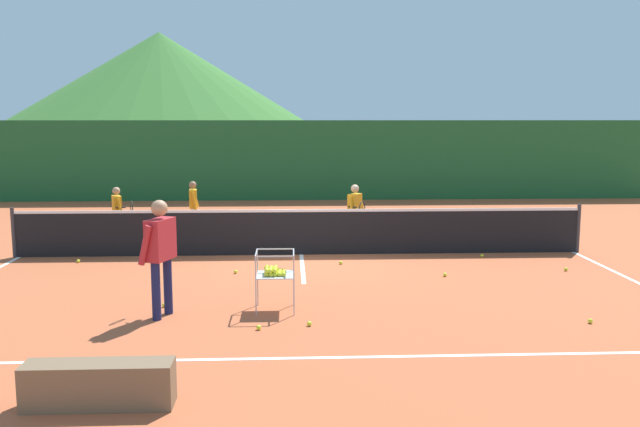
{
  "coord_description": "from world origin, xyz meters",
  "views": [
    {
      "loc": [
        -0.24,
        -14.03,
        2.91
      ],
      "look_at": [
        0.34,
        -1.34,
        1.08
      ],
      "focal_mm": 37.7,
      "sensor_mm": 36.0,
      "label": 1
    }
  ],
  "objects_px": {
    "student_0": "(118,209)",
    "student_1": "(193,202)",
    "tennis_ball_0": "(590,321)",
    "tennis_ball_1": "(445,275)",
    "instructor": "(160,247)",
    "tennis_ball_5": "(78,261)",
    "tennis_ball_6": "(157,279)",
    "tennis_ball_9": "(164,305)",
    "tennis_ball_2": "(341,263)",
    "tennis_ball_7": "(482,256)",
    "tennis_net": "(301,231)",
    "tennis_ball_3": "(236,272)",
    "tennis_ball_8": "(261,276)",
    "courtside_bench": "(99,385)",
    "tennis_ball_4": "(309,324)",
    "tennis_ball_10": "(566,269)",
    "tennis_ball_11": "(259,327)",
    "ball_cart": "(274,272)",
    "student_2": "(355,208)"
  },
  "relations": [
    {
      "from": "student_0",
      "to": "student_1",
      "type": "height_order",
      "value": "student_1"
    },
    {
      "from": "student_0",
      "to": "tennis_ball_0",
      "type": "xyz_separation_m",
      "value": [
        8.27,
        -6.66,
        -0.74
      ]
    },
    {
      "from": "tennis_ball_1",
      "to": "instructor",
      "type": "bearing_deg",
      "value": -154.18
    },
    {
      "from": "tennis_ball_5",
      "to": "tennis_ball_6",
      "type": "xyz_separation_m",
      "value": [
        1.88,
        -1.61,
        0.0
      ]
    },
    {
      "from": "student_0",
      "to": "tennis_ball_5",
      "type": "relative_size",
      "value": 19.03
    },
    {
      "from": "tennis_ball_1",
      "to": "tennis_ball_9",
      "type": "bearing_deg",
      "value": -159.42
    },
    {
      "from": "tennis_ball_2",
      "to": "tennis_ball_7",
      "type": "bearing_deg",
      "value": 10.47
    },
    {
      "from": "tennis_net",
      "to": "tennis_ball_3",
      "type": "xyz_separation_m",
      "value": [
        -1.26,
        -1.69,
        -0.47
      ]
    },
    {
      "from": "student_1",
      "to": "tennis_ball_8",
      "type": "bearing_deg",
      "value": -68.76
    },
    {
      "from": "tennis_ball_8",
      "to": "courtside_bench",
      "type": "relative_size",
      "value": 0.05
    },
    {
      "from": "tennis_ball_0",
      "to": "tennis_net",
      "type": "bearing_deg",
      "value": 128.78
    },
    {
      "from": "student_1",
      "to": "tennis_ball_9",
      "type": "xyz_separation_m",
      "value": [
        0.47,
        -6.64,
        -0.76
      ]
    },
    {
      "from": "tennis_net",
      "to": "instructor",
      "type": "distance_m",
      "value": 4.91
    },
    {
      "from": "tennis_ball_7",
      "to": "instructor",
      "type": "bearing_deg",
      "value": -146.12
    },
    {
      "from": "student_1",
      "to": "tennis_ball_7",
      "type": "height_order",
      "value": "student_1"
    },
    {
      "from": "instructor",
      "to": "tennis_ball_3",
      "type": "bearing_deg",
      "value": 72.41
    },
    {
      "from": "student_1",
      "to": "tennis_ball_4",
      "type": "xyz_separation_m",
      "value": [
        2.67,
        -7.68,
        -0.76
      ]
    },
    {
      "from": "tennis_ball_10",
      "to": "tennis_ball_7",
      "type": "bearing_deg",
      "value": 132.76
    },
    {
      "from": "tennis_ball_11",
      "to": "tennis_net",
      "type": "bearing_deg",
      "value": 82.4
    },
    {
      "from": "tennis_ball_2",
      "to": "tennis_ball_4",
      "type": "bearing_deg",
      "value": -100.7
    },
    {
      "from": "courtside_bench",
      "to": "tennis_ball_8",
      "type": "bearing_deg",
      "value": 75.44
    },
    {
      "from": "student_0",
      "to": "courtside_bench",
      "type": "height_order",
      "value": "student_0"
    },
    {
      "from": "ball_cart",
      "to": "tennis_ball_0",
      "type": "height_order",
      "value": "ball_cart"
    },
    {
      "from": "tennis_ball_3",
      "to": "student_1",
      "type": "bearing_deg",
      "value": 107.4
    },
    {
      "from": "student_2",
      "to": "tennis_ball_6",
      "type": "bearing_deg",
      "value": -138.08
    },
    {
      "from": "instructor",
      "to": "tennis_ball_10",
      "type": "height_order",
      "value": "instructor"
    },
    {
      "from": "tennis_ball_5",
      "to": "tennis_ball_3",
      "type": "bearing_deg",
      "value": -18.61
    },
    {
      "from": "tennis_ball_3",
      "to": "courtside_bench",
      "type": "height_order",
      "value": "courtside_bench"
    },
    {
      "from": "tennis_ball_2",
      "to": "tennis_ball_6",
      "type": "distance_m",
      "value": 3.61
    },
    {
      "from": "tennis_ball_1",
      "to": "tennis_net",
      "type": "bearing_deg",
      "value": 141.05
    },
    {
      "from": "tennis_net",
      "to": "tennis_ball_4",
      "type": "relative_size",
      "value": 177.36
    },
    {
      "from": "student_0",
      "to": "tennis_ball_8",
      "type": "xyz_separation_m",
      "value": [
        3.47,
        -3.75,
        -0.74
      ]
    },
    {
      "from": "student_2",
      "to": "tennis_ball_4",
      "type": "relative_size",
      "value": 20.07
    },
    {
      "from": "tennis_ball_1",
      "to": "tennis_ball_4",
      "type": "distance_m",
      "value": 3.84
    },
    {
      "from": "tennis_ball_8",
      "to": "tennis_ball_11",
      "type": "distance_m",
      "value": 3.0
    },
    {
      "from": "tennis_net",
      "to": "tennis_ball_9",
      "type": "relative_size",
      "value": 177.36
    },
    {
      "from": "instructor",
      "to": "ball_cart",
      "type": "distance_m",
      "value": 1.71
    },
    {
      "from": "tennis_ball_4",
      "to": "tennis_ball_2",
      "type": "bearing_deg",
      "value": 79.3
    },
    {
      "from": "student_2",
      "to": "tennis_ball_3",
      "type": "xyz_separation_m",
      "value": [
        -2.53,
        -2.97,
        -0.79
      ]
    },
    {
      "from": "student_2",
      "to": "tennis_ball_5",
      "type": "height_order",
      "value": "student_2"
    },
    {
      "from": "tennis_ball_2",
      "to": "tennis_ball_8",
      "type": "height_order",
      "value": "same"
    },
    {
      "from": "tennis_ball_1",
      "to": "tennis_ball_2",
      "type": "bearing_deg",
      "value": 148.71
    },
    {
      "from": "tennis_ball_0",
      "to": "courtside_bench",
      "type": "relative_size",
      "value": 0.05
    },
    {
      "from": "tennis_ball_6",
      "to": "tennis_ball_11",
      "type": "relative_size",
      "value": 1.0
    },
    {
      "from": "tennis_ball_4",
      "to": "tennis_net",
      "type": "bearing_deg",
      "value": 90.27
    },
    {
      "from": "student_2",
      "to": "courtside_bench",
      "type": "relative_size",
      "value": 0.91
    },
    {
      "from": "student_0",
      "to": "tennis_ball_3",
      "type": "relative_size",
      "value": 19.03
    },
    {
      "from": "instructor",
      "to": "tennis_ball_8",
      "type": "bearing_deg",
      "value": 59.84
    },
    {
      "from": "student_1",
      "to": "tennis_ball_0",
      "type": "height_order",
      "value": "student_1"
    },
    {
      "from": "student_2",
      "to": "tennis_ball_9",
      "type": "xyz_separation_m",
      "value": [
        -3.46,
        -5.19,
        -0.79
      ]
    }
  ]
}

